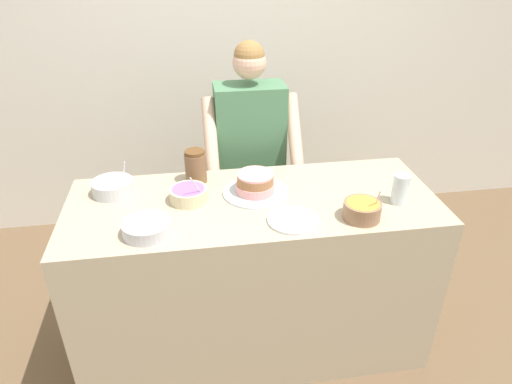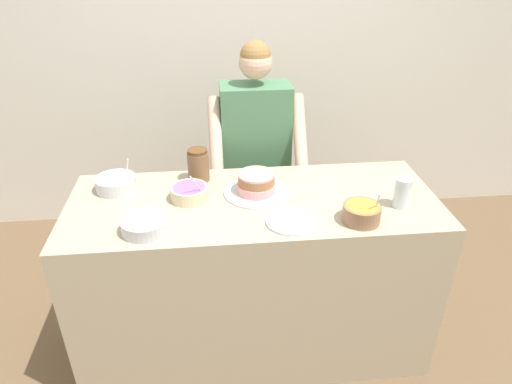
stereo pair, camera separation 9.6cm
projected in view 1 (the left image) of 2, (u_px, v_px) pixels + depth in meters
The scene contains 11 objects.
wall_back at pixel (223, 56), 3.31m from camera, with size 10.00×0.05×2.60m.
counter at pixel (253, 276), 2.45m from camera, with size 1.81×0.71×0.94m.
person_baker at pixel (250, 149), 2.77m from camera, with size 0.56×0.45×1.57m.
cake at pixel (255, 185), 2.26m from camera, with size 0.33×0.33×0.11m.
frosting_bowl_pink at pixel (147, 227), 1.96m from camera, with size 0.21×0.21×0.06m.
frosting_bowl_purple at pixel (189, 194), 2.20m from camera, with size 0.18×0.18×0.17m.
frosting_bowl_orange at pixel (362, 210), 2.06m from camera, with size 0.17×0.17×0.17m.
frosting_bowl_white at pixel (113, 186), 2.26m from camera, with size 0.20×0.20×0.16m.
drinking_glass at pixel (400, 189), 2.17m from camera, with size 0.08×0.08×0.15m.
ceramic_plate at pixel (293, 220), 2.06m from camera, with size 0.23×0.23×0.01m.
stoneware_jar at pixel (196, 167), 2.35m from camera, with size 0.11×0.11×0.17m.
Camera 1 is at (-0.28, -1.54, 2.07)m, focal length 32.00 mm.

